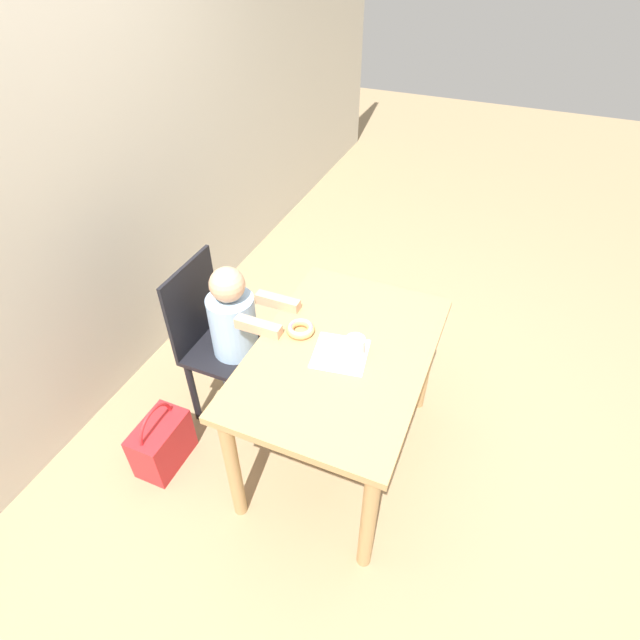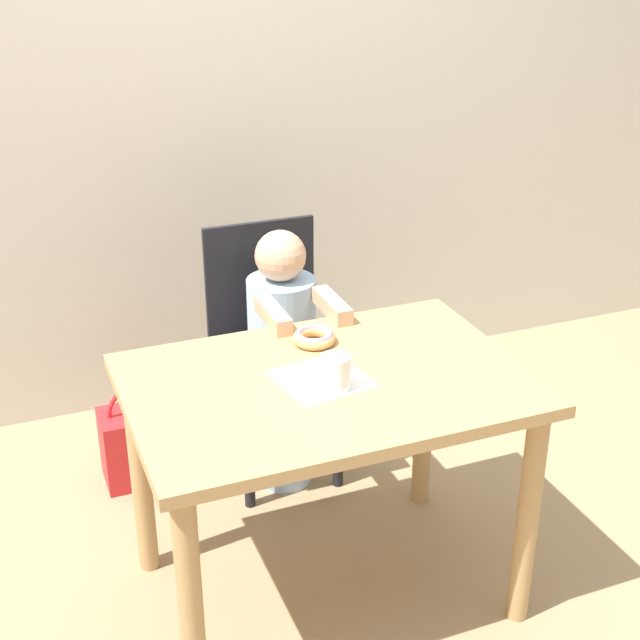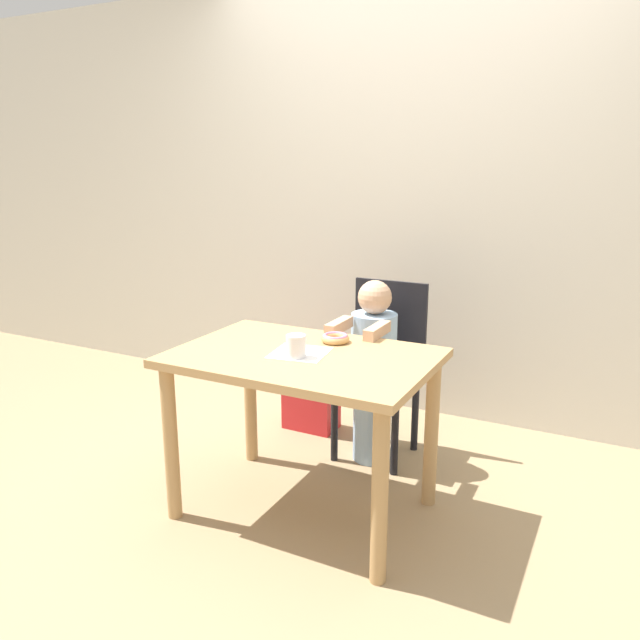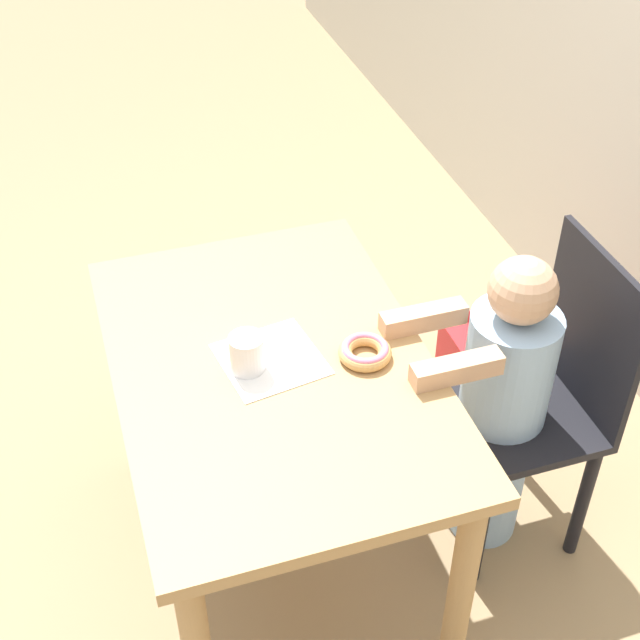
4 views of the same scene
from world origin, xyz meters
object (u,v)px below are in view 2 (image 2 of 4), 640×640
(child_figure, at_px, (283,361))
(handbag, at_px, (144,442))
(chair, at_px, (272,350))
(donut, at_px, (314,337))
(cup, at_px, (334,373))

(child_figure, bearing_deg, handbag, 155.99)
(child_figure, bearing_deg, chair, 90.00)
(donut, bearing_deg, cup, -100.33)
(child_figure, xyz_separation_m, handbag, (-0.45, 0.20, -0.33))
(chair, relative_size, handbag, 2.31)
(cup, bearing_deg, handbag, 114.05)
(donut, bearing_deg, handbag, 126.60)
(child_figure, xyz_separation_m, donut, (-0.03, -0.36, 0.26))
(child_figure, bearing_deg, cup, -97.14)
(chair, distance_m, cup, 0.80)
(child_figure, height_order, cup, child_figure)
(chair, xyz_separation_m, donut, (-0.03, -0.48, 0.27))
(child_figure, distance_m, handbag, 0.59)
(child_figure, height_order, donut, child_figure)
(chair, relative_size, donut, 7.16)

